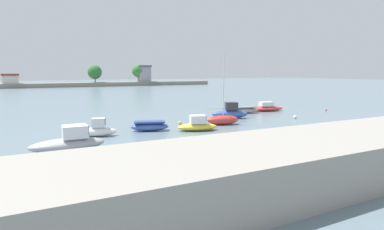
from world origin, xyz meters
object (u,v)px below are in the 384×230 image
at_px(moored_boat_1, 97,130).
at_px(moored_boat_4, 223,119).
at_px(moored_boat_3, 197,125).
at_px(moored_boat_5, 230,113).
at_px(moored_boat_6, 243,110).
at_px(mooring_buoy_2, 180,123).
at_px(moored_boat_0, 69,142).
at_px(mooring_buoy_0, 326,110).
at_px(moored_boat_7, 267,108).
at_px(moored_boat_2, 150,126).
at_px(mooring_buoy_1, 295,117).

relative_size(moored_boat_1, moored_boat_4, 0.47).
relative_size(moored_boat_1, moored_boat_3, 0.85).
bearing_deg(moored_boat_5, moored_boat_1, -146.54).
distance_m(moored_boat_4, moored_boat_6, 9.61).
distance_m(moored_boat_6, mooring_buoy_2, 12.03).
relative_size(moored_boat_0, moored_boat_6, 1.10).
xyz_separation_m(moored_boat_5, mooring_buoy_0, (16.37, -0.24, -0.58)).
bearing_deg(moored_boat_3, moored_boat_4, 39.50).
distance_m(moored_boat_3, moored_boat_7, 17.95).
bearing_deg(moored_boat_4, moored_boat_7, 43.38).
bearing_deg(moored_boat_1, mooring_buoy_2, 28.45).
distance_m(moored_boat_1, moored_boat_4, 12.99).
xyz_separation_m(moored_boat_2, moored_boat_7, (19.92, 6.58, 0.04)).
height_order(moored_boat_7, mooring_buoy_1, moored_boat_7).
bearing_deg(moored_boat_0, mooring_buoy_1, 8.53).
distance_m(moored_boat_3, moored_boat_5, 8.80).
bearing_deg(moored_boat_1, moored_boat_4, 14.84).
relative_size(moored_boat_0, moored_boat_5, 1.12).
distance_m(moored_boat_1, mooring_buoy_0, 32.74).
relative_size(moored_boat_2, mooring_buoy_2, 10.21).
bearing_deg(moored_boat_6, moored_boat_0, -148.46).
bearing_deg(moored_boat_2, moored_boat_5, 33.37).
height_order(moored_boat_5, moored_boat_7, moored_boat_5).
height_order(moored_boat_1, mooring_buoy_2, moored_boat_1).
distance_m(moored_boat_3, mooring_buoy_2, 3.84).
xyz_separation_m(moored_boat_7, mooring_buoy_1, (-1.80, -7.15, -0.28)).
bearing_deg(moored_boat_2, moored_boat_4, 15.93).
relative_size(moored_boat_7, mooring_buoy_1, 12.42).
distance_m(moored_boat_0, moored_boat_1, 4.98).
xyz_separation_m(moored_boat_5, moored_boat_6, (4.02, 2.91, -0.27)).
bearing_deg(moored_boat_5, moored_boat_0, -136.52).
xyz_separation_m(moored_boat_4, mooring_buoy_2, (-4.04, 2.13, -0.38)).
xyz_separation_m(mooring_buoy_0, mooring_buoy_2, (-23.62, -1.05, 0.06)).
xyz_separation_m(mooring_buoy_0, mooring_buoy_1, (-9.53, -3.50, 0.07)).
distance_m(moored_boat_5, moored_boat_6, 4.98).
distance_m(mooring_buoy_0, mooring_buoy_2, 23.64).
xyz_separation_m(moored_boat_6, moored_boat_7, (4.62, 0.50, 0.05)).
bearing_deg(mooring_buoy_0, moored_boat_3, -168.29).
relative_size(mooring_buoy_1, mooring_buoy_2, 1.07).
bearing_deg(moored_boat_1, moored_boat_5, 26.59).
xyz_separation_m(moored_boat_4, moored_boat_6, (7.23, 6.33, -0.13)).
bearing_deg(mooring_buoy_1, moored_boat_0, -171.04).
relative_size(moored_boat_5, mooring_buoy_1, 11.35).
height_order(moored_boat_1, moored_boat_4, moored_boat_4).
distance_m(moored_boat_6, moored_boat_7, 4.64).
height_order(moored_boat_4, mooring_buoy_0, moored_boat_4).
distance_m(moored_boat_3, moored_boat_4, 4.30).
bearing_deg(moored_boat_1, mooring_buoy_1, 13.75).
relative_size(moored_boat_5, moored_boat_7, 0.91).
bearing_deg(moored_boat_1, moored_boat_7, 29.87).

